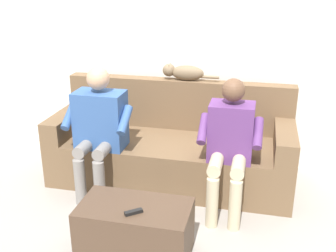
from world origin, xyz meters
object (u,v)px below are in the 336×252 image
Objects in this scene: couch at (172,149)px; person_left_seated at (230,140)px; remote_black at (134,212)px; person_right_seated at (99,124)px; coffee_table at (135,230)px; cat_on_backrest at (183,72)px.

couch is 2.01× the size of person_left_seated.
person_left_seated is 9.05× the size of remote_black.
couch is at bearing 52.43° from remote_black.
couch is at bearing -146.16° from person_right_seated.
coffee_table is 0.68× the size of person_right_seated.
person_right_seated is at bearing 47.56° from cat_on_backrest.
person_right_seated reaches higher than person_left_seated.
person_left_seated is at bearing 126.93° from cat_on_backrest.
remote_black is (-0.02, 0.09, 0.21)m from coffee_table.
person_left_seated reaches higher than remote_black.
couch is at bearing 81.48° from cat_on_backrest.
coffee_table is 1.11m from person_right_seated.
cat_on_backrest reaches higher than couch.
person_right_seated is at bearing 33.84° from couch.
remote_black is at bearing 104.06° from coffee_table.
coffee_table is 1.07m from person_left_seated.
person_right_seated reaches higher than cat_on_backrest.
person_right_seated is at bearing -54.42° from coffee_table.
person_right_seated is 1.12m from remote_black.
coffee_table is 0.23m from remote_black.
couch is 0.79m from person_left_seated.
cat_on_backrest is 1.71m from remote_black.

